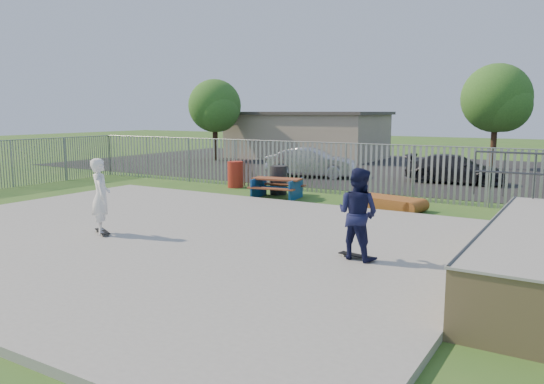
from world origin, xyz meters
The scene contains 17 objects.
ground centered at (0.00, 0.00, 0.00)m, with size 120.00×120.00×0.00m, color #316221.
concrete_slab centered at (0.00, 0.00, 0.07)m, with size 15.00×12.00×0.15m, color gray.
fence centered at (1.00, 4.59, 1.00)m, with size 26.04×16.02×2.00m.
picnic_table centered at (-0.86, 6.99, 0.38)m, with size 1.99×1.73×0.76m.
funbox centered at (3.43, 6.93, 0.20)m, with size 2.19×1.38×0.41m.
trash_bin_red centered at (-3.85, 8.55, 0.55)m, with size 0.66×0.66×1.11m, color #A12418.
trash_bin_grey centered at (-1.32, 7.87, 0.55)m, with size 0.66×0.66×1.11m, color black.
parking_lot centered at (0.00, 19.00, 0.01)m, with size 40.00×18.00×0.02m, color black.
car_silver centered at (-2.70, 13.33, 0.73)m, with size 1.51×4.33×1.43m, color #B4B3B8.
car_dark centered at (3.85, 14.73, 0.65)m, with size 1.78×4.37×1.27m, color black.
building centered at (-8.00, 23.00, 1.61)m, with size 10.40×6.40×3.20m.
tree_left centered at (-12.27, 18.18, 3.56)m, with size 3.43×3.43×5.30m.
tree_mid centered at (4.26, 22.03, 3.92)m, with size 3.78×3.78×5.83m.
skateboard_a centered at (5.04, 0.36, 0.19)m, with size 0.82×0.33×0.08m.
skateboard_b centered at (-1.29, -0.85, 0.19)m, with size 0.80×0.55×0.08m.
skater_navy centered at (5.04, 0.36, 1.10)m, with size 0.92×0.72×1.90m, color #13173C.
skater_white centered at (-1.29, -0.85, 1.10)m, with size 0.69×0.46×1.90m, color white.
Camera 1 is at (9.11, -9.72, 3.18)m, focal length 35.00 mm.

